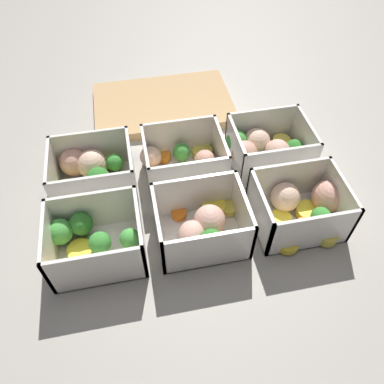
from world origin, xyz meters
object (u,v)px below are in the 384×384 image
(container_far_left, at_px, (89,173))
(container_far_center, at_px, (183,161))
(container_near_center, at_px, (204,226))
(container_near_right, at_px, (305,207))
(container_far_right, at_px, (263,150))
(container_near_left, at_px, (92,241))

(container_far_left, bearing_deg, container_far_center, -0.35)
(container_near_center, height_order, container_far_left, same)
(container_near_right, relative_size, container_far_left, 1.13)
(container_far_center, bearing_deg, container_far_right, -1.74)
(container_near_center, height_order, container_near_right, same)
(container_far_left, distance_m, container_far_right, 0.30)
(container_near_left, distance_m, container_far_right, 0.33)
(container_far_center, bearing_deg, container_near_center, -87.32)
(container_near_center, xyz_separation_m, container_far_right, (0.14, 0.14, 0.00))
(container_near_right, height_order, container_far_center, same)
(container_near_right, distance_m, container_far_left, 0.35)
(container_near_left, relative_size, container_far_center, 0.92)
(container_near_center, bearing_deg, container_far_center, 92.68)
(container_near_left, relative_size, container_near_center, 0.99)
(container_near_left, height_order, container_near_right, same)
(container_near_center, relative_size, container_far_right, 0.98)
(container_near_left, xyz_separation_m, container_far_left, (-0.00, 0.14, -0.00))
(container_far_center, distance_m, container_far_right, 0.14)
(container_near_right, xyz_separation_m, container_far_left, (-0.33, 0.14, 0.00))
(container_near_center, bearing_deg, container_far_left, 139.35)
(container_near_center, height_order, container_far_right, same)
(container_near_left, distance_m, container_near_right, 0.33)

